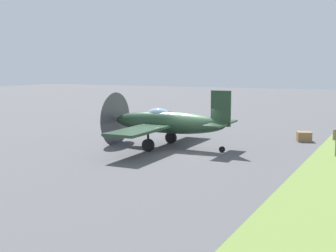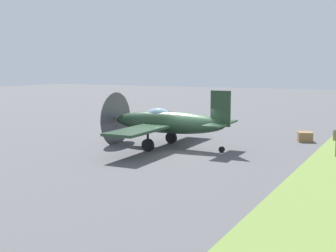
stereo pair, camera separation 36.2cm
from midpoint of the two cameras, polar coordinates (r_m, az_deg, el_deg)
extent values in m
plane|color=#515154|center=(26.50, 2.48, -3.21)|extent=(160.00, 160.00, 0.00)
ellipsoid|color=#233D28|center=(27.42, -0.38, 0.46)|extent=(1.51, 7.36, 1.34)
cube|color=#233D28|center=(27.63, -1.18, 0.18)|extent=(10.40, 2.08, 0.15)
cube|color=#233D28|center=(26.04, 6.26, 2.20)|extent=(0.14, 1.19, 2.05)
cube|color=#233D28|center=(26.13, 6.23, 0.32)|extent=(3.47, 1.05, 0.11)
cone|color=#B7B24C|center=(29.34, -7.32, 0.86)|extent=(0.71, 0.77, 0.69)
cylinder|color=#4C4C51|center=(29.22, -6.96, 0.84)|extent=(3.45, 0.13, 3.45)
ellipsoid|color=#8CB2C6|center=(27.65, -1.59, 1.50)|extent=(0.79, 1.53, 0.76)
cylinder|color=black|center=(26.46, -2.91, -2.42)|extent=(0.25, 0.74, 0.73)
cylinder|color=black|center=(26.38, -2.91, -1.31)|extent=(0.13, 0.13, 1.04)
cylinder|color=black|center=(29.21, 0.01, -1.48)|extent=(0.25, 0.74, 0.73)
cylinder|color=black|center=(29.14, 0.01, -0.47)|extent=(0.13, 0.13, 1.04)
cylinder|color=black|center=(26.32, 6.41, -2.94)|extent=(0.14, 0.35, 0.35)
cylinder|color=#847A5B|center=(26.41, 19.75, -1.06)|extent=(0.11, 0.11, 0.59)
cube|color=olive|center=(31.27, 16.41, -1.28)|extent=(1.15, 1.15, 0.64)
camera|label=1|loc=(0.18, -90.38, -0.05)|focal=48.50mm
camera|label=2|loc=(0.18, 89.62, 0.05)|focal=48.50mm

